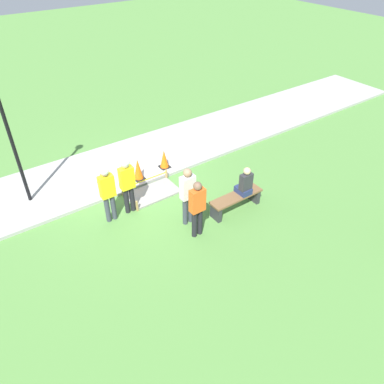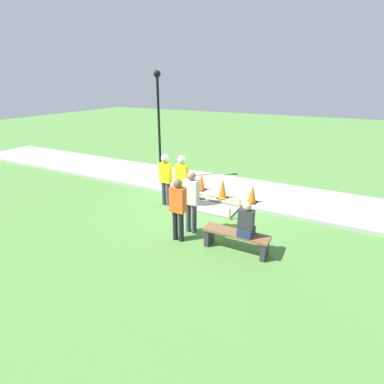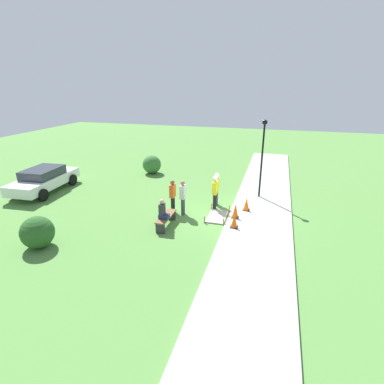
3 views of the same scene
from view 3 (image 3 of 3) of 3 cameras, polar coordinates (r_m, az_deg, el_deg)
name	(u,v)px [view 3 (image 3 of 3)]	position (r m, az deg, el deg)	size (l,w,h in m)	color
ground_plane	(229,214)	(15.19, 7.15, -4.22)	(60.00, 60.00, 0.00)	#51843D
sidewalk	(260,217)	(15.05, 12.81, -4.62)	(28.00, 2.99, 0.10)	#9E9E99
wet_concrete_patch	(217,216)	(14.79, 4.84, -4.66)	(1.63, 0.96, 0.35)	gray
traffic_cone_near_patch	(234,221)	(13.56, 8.05, -5.44)	(0.34, 0.34, 0.64)	black
traffic_cone_far_patch	(235,211)	(14.50, 8.27, -3.53)	(0.34, 0.34, 0.72)	black
traffic_cone_sidewalk_edge	(246,204)	(15.43, 10.33, -2.27)	(0.34, 0.34, 0.66)	black
park_bench	(166,219)	(13.79, -4.95, -5.12)	(1.66, 0.44, 0.51)	#2D2D33
person_seated_on_bench	(163,211)	(13.39, -5.59, -3.57)	(0.36, 0.44, 0.89)	navy
worker_supervisor	(217,186)	(15.90, 4.72, 1.14)	(0.40, 0.26, 1.78)	#383D47
worker_assistant	(215,190)	(15.33, 4.39, 0.46)	(0.40, 0.26, 1.80)	black
bystander_in_orange_shirt	(173,194)	(14.95, -3.70, -0.46)	(0.40, 0.23, 1.72)	black
bystander_in_gray_shirt	(183,195)	(14.69, -1.75, -0.66)	(0.40, 0.23, 1.77)	#383D47
lamppost_near	(263,148)	(16.76, 13.33, 8.10)	(0.28, 0.28, 4.30)	black
parked_car_white	(44,179)	(20.06, -26.38, 2.20)	(4.67, 2.31, 1.43)	white
shrub_rounded_near	(152,164)	(21.85, -7.66, 5.22)	(1.32, 1.32, 1.32)	#387033
shrub_rounded_mid	(37,232)	(13.43, -27.37, -6.83)	(1.30, 1.30, 1.30)	#285623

